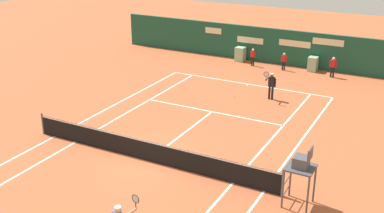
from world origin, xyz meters
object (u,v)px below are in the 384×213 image
object	(u,v)px
umpire_chair	(301,166)
ball_kid_right_post	(284,60)
tennis_ball_near_service_line	(234,96)
ball_kid_left_post	(333,66)
tennis_ball_mid_court	(113,120)
ball_kid_centre_post	(253,56)
player_on_baseline	(271,84)

from	to	relation	value
umpire_chair	ball_kid_right_post	distance (m)	16.95
umpire_chair	tennis_ball_near_service_line	world-z (taller)	umpire_chair
ball_kid_left_post	ball_kid_right_post	bearing A→B (deg)	-9.84
umpire_chair	tennis_ball_near_service_line	xyz separation A→B (m)	(-6.57, 9.45, -1.54)
umpire_chair	ball_kid_right_post	world-z (taller)	umpire_chair
umpire_chair	ball_kid_left_post	size ratio (longest dim) A/B	1.72
ball_kid_left_post	tennis_ball_near_service_line	size ratio (longest dim) A/B	20.17
tennis_ball_mid_court	umpire_chair	bearing A→B (deg)	-16.66
umpire_chair	tennis_ball_mid_court	size ratio (longest dim) A/B	34.66
ball_kid_centre_post	ball_kid_left_post	xyz separation A→B (m)	(5.60, 0.00, 0.06)
player_on_baseline	ball_kid_right_post	world-z (taller)	player_on_baseline
umpire_chair	tennis_ball_mid_court	xyz separation A→B (m)	(-10.69, 3.20, -1.54)
player_on_baseline	ball_kid_left_post	size ratio (longest dim) A/B	1.31
tennis_ball_mid_court	ball_kid_right_post	bearing A→B (deg)	68.53
ball_kid_centre_post	ball_kid_right_post	bearing A→B (deg)	-169.76
ball_kid_centre_post	ball_kid_right_post	distance (m)	2.27
player_on_baseline	ball_kid_centre_post	bearing A→B (deg)	-66.40
ball_kid_right_post	tennis_ball_mid_court	distance (m)	13.71
umpire_chair	ball_kid_left_post	bearing A→B (deg)	8.38
tennis_ball_near_service_line	ball_kid_centre_post	bearing A→B (deg)	102.00
umpire_chair	ball_kid_centre_post	size ratio (longest dim) A/B	1.86
player_on_baseline	ball_kid_centre_post	world-z (taller)	player_on_baseline
ball_kid_right_post	tennis_ball_near_service_line	bearing A→B (deg)	88.99
player_on_baseline	ball_kid_left_post	world-z (taller)	player_on_baseline
player_on_baseline	tennis_ball_mid_court	distance (m)	9.24
player_on_baseline	ball_kid_centre_post	xyz separation A→B (m)	(-3.39, 5.90, -0.22)
umpire_chair	player_on_baseline	world-z (taller)	umpire_chair
ball_kid_centre_post	umpire_chair	bearing A→B (deg)	126.74
player_on_baseline	umpire_chair	bearing A→B (deg)	108.11
umpire_chair	ball_kid_centre_post	distance (m)	17.84
player_on_baseline	ball_kid_centre_post	distance (m)	6.81
player_on_baseline	tennis_ball_near_service_line	bearing A→B (deg)	10.17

